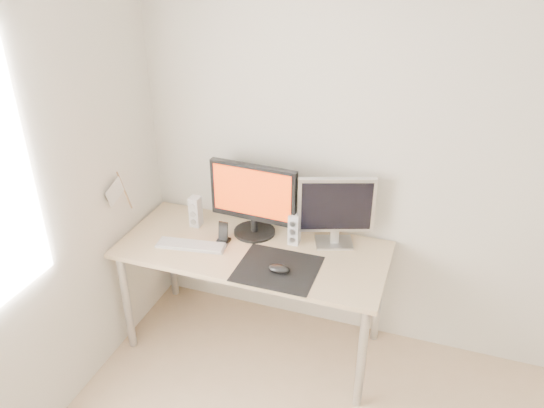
# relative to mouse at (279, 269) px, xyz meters

# --- Properties ---
(wall_back) EXTENTS (3.50, 0.00, 3.50)m
(wall_back) POSITION_rel_mouse_xyz_m (0.70, 0.56, 0.49)
(wall_back) COLOR silver
(wall_back) RESTS_ON ground
(mousepad) EXTENTS (0.45, 0.40, 0.00)m
(mousepad) POSITION_rel_mouse_xyz_m (-0.02, 0.03, -0.02)
(mousepad) COLOR black
(mousepad) RESTS_ON desk
(mouse) EXTENTS (0.12, 0.07, 0.04)m
(mouse) POSITION_rel_mouse_xyz_m (0.00, 0.00, 0.00)
(mouse) COLOR black
(mouse) RESTS_ON mousepad
(desk) EXTENTS (1.60, 0.70, 0.73)m
(desk) POSITION_rel_mouse_xyz_m (-0.23, 0.19, -0.10)
(desk) COLOR #D1B587
(desk) RESTS_ON ground
(main_monitor) EXTENTS (0.55, 0.28, 0.47)m
(main_monitor) POSITION_rel_mouse_xyz_m (-0.28, 0.35, 0.23)
(main_monitor) COLOR black
(main_monitor) RESTS_ON desk
(second_monitor) EXTENTS (0.44, 0.22, 0.43)m
(second_monitor) POSITION_rel_mouse_xyz_m (0.22, 0.39, 0.22)
(second_monitor) COLOR silver
(second_monitor) RESTS_ON desk
(speaker_left) EXTENTS (0.06, 0.08, 0.20)m
(speaker_left) POSITION_rel_mouse_xyz_m (-0.67, 0.32, 0.07)
(speaker_left) COLOR white
(speaker_left) RESTS_ON desk
(speaker_right) EXTENTS (0.06, 0.08, 0.20)m
(speaker_right) POSITION_rel_mouse_xyz_m (-0.01, 0.32, 0.07)
(speaker_right) COLOR white
(speaker_right) RESTS_ON desk
(keyboard) EXTENTS (0.43, 0.18, 0.02)m
(keyboard) POSITION_rel_mouse_xyz_m (-0.58, 0.08, -0.02)
(keyboard) COLOR silver
(keyboard) RESTS_ON desk
(phone_dock) EXTENTS (0.07, 0.06, 0.13)m
(phone_dock) POSITION_rel_mouse_xyz_m (-0.42, 0.20, 0.02)
(phone_dock) COLOR black
(phone_dock) RESTS_ON desk
(pennant) EXTENTS (0.01, 0.23, 0.29)m
(pennant) POSITION_rel_mouse_xyz_m (-1.02, 0.05, 0.29)
(pennant) COLOR #A57F54
(pennant) RESTS_ON wall_left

